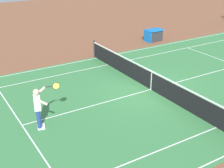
# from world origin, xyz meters

# --- Properties ---
(ground_plane) EXTENTS (60.00, 60.00, 0.00)m
(ground_plane) POSITION_xyz_m (0.00, 0.00, 0.00)
(ground_plane) COLOR brown
(court_slab) EXTENTS (24.20, 11.40, 0.00)m
(court_slab) POSITION_xyz_m (0.00, 0.00, 0.00)
(court_slab) COLOR #387A42
(court_slab) RESTS_ON ground_plane
(court_line_markings) EXTENTS (23.85, 11.05, 0.01)m
(court_line_markings) POSITION_xyz_m (0.00, 0.00, 0.00)
(court_line_markings) COLOR white
(court_line_markings) RESTS_ON ground_plane
(tennis_net) EXTENTS (0.10, 11.70, 1.08)m
(tennis_net) POSITION_xyz_m (0.00, 0.00, 0.49)
(tennis_net) COLOR #2D2D33
(tennis_net) RESTS_ON ground_plane
(tennis_player_near) EXTENTS (1.16, 0.75, 1.70)m
(tennis_player_near) POSITION_xyz_m (5.83, 0.54, 0.93)
(tennis_player_near) COLOR navy
(tennis_player_near) RESTS_ON ground_plane
(tennis_ball) EXTENTS (0.07, 0.07, 0.07)m
(tennis_ball) POSITION_xyz_m (-0.45, 2.87, 0.03)
(tennis_ball) COLOR #CCE01E
(tennis_ball) RESTS_ON ground_plane
(equipment_cart_tarped) EXTENTS (1.25, 0.84, 0.85)m
(equipment_cart_tarped) POSITION_xyz_m (-5.46, -6.70, 0.44)
(equipment_cart_tarped) COLOR #2D2D33
(equipment_cart_tarped) RESTS_ON ground_plane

